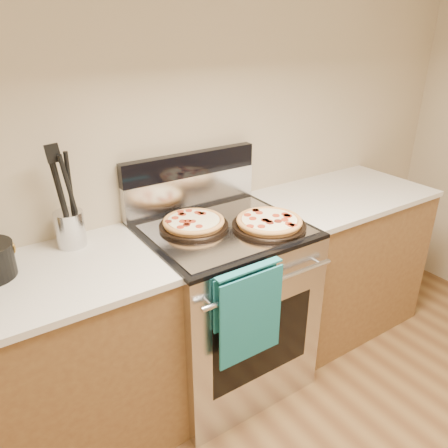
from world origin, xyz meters
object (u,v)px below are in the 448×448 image
pepperoni_pizza_back (194,223)px  utensil_crock (70,229)px  range_body (223,308)px  pepperoni_pizza_front (269,223)px

pepperoni_pizza_back → utensil_crock: bearing=162.3°
range_body → utensil_crock: 0.88m
pepperoni_pizza_front → utensil_crock: (-0.84, 0.37, 0.04)m
range_body → pepperoni_pizza_back: bearing=150.3°
range_body → pepperoni_pizza_front: 0.55m
range_body → pepperoni_pizza_back: pepperoni_pizza_back is taller
range_body → utensil_crock: bearing=159.9°
pepperoni_pizza_front → utensil_crock: 0.92m
pepperoni_pizza_front → utensil_crock: size_ratio=2.18×
range_body → pepperoni_pizza_back: 0.52m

